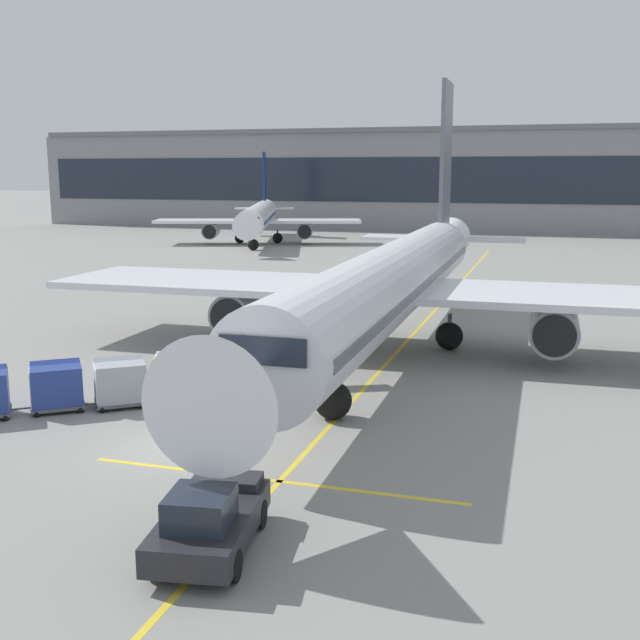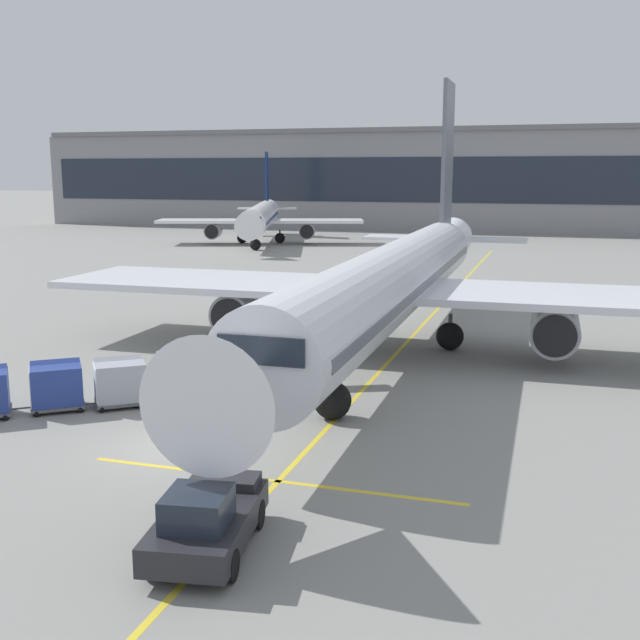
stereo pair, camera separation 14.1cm
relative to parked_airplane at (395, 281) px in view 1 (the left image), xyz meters
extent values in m
plane|color=gray|center=(-4.18, -16.51, -3.67)|extent=(600.00, 600.00, 0.00)
cylinder|color=silver|center=(0.01, -0.88, 0.08)|extent=(4.13, 36.96, 3.69)
cube|color=slate|center=(0.01, -0.88, 0.08)|extent=(4.15, 35.48, 0.44)
cone|color=silver|center=(0.25, -21.18, 0.08)|extent=(3.55, 3.73, 3.50)
cone|color=silver|center=(-0.25, 20.52, 0.36)|extent=(3.21, 5.94, 3.14)
cube|color=silver|center=(-9.50, -0.07, -0.47)|extent=(17.62, 7.59, 0.36)
cylinder|color=#93969E|center=(-7.97, -0.79, -1.80)|extent=(2.34, 4.83, 2.29)
cylinder|color=black|center=(-7.94, -3.24, -1.80)|extent=(1.95, 0.14, 1.94)
cube|color=silver|center=(9.50, 0.15, -0.47)|extent=(17.62, 7.59, 0.36)
cylinder|color=#93969E|center=(7.99, -0.60, -1.80)|extent=(2.34, 4.83, 2.29)
cylinder|color=black|center=(8.02, -3.05, -1.80)|extent=(1.95, 0.14, 1.94)
cube|color=slate|center=(-0.23, 19.05, 6.36)|extent=(0.33, 4.43, 11.07)
cube|color=silver|center=(-0.22, 18.75, 0.63)|extent=(11.96, 3.10, 0.20)
cube|color=#1E2633|center=(0.22, -18.60, 0.63)|extent=(2.60, 1.69, 0.81)
cylinder|color=#47474C|center=(0.14, -11.96, -2.36)|extent=(0.22, 0.22, 1.18)
sphere|color=black|center=(0.14, -11.96, -2.95)|extent=(1.45, 1.45, 1.45)
cylinder|color=#47474C|center=(-2.78, 0.93, -2.36)|extent=(0.22, 0.22, 1.18)
sphere|color=black|center=(-2.78, 0.93, -2.95)|extent=(1.45, 1.45, 1.45)
cylinder|color=#47474C|center=(2.75, 1.00, -2.36)|extent=(0.22, 0.22, 1.18)
sphere|color=black|center=(2.75, 1.00, -2.95)|extent=(1.45, 1.45, 1.45)
cube|color=silver|center=(-4.27, -8.80, -3.17)|extent=(3.65, 3.39, 0.44)
cube|color=black|center=(-5.22, -9.11, -2.60)|extent=(0.82, 0.81, 0.70)
cylinder|color=#333338|center=(-4.69, -8.68, -2.55)|extent=(0.08, 0.08, 0.80)
cube|color=silver|center=(-3.31, -8.02, -2.01)|extent=(4.37, 3.79, 2.04)
cube|color=black|center=(-3.31, -8.02, -1.92)|extent=(4.17, 3.60, 1.89)
cube|color=#333338|center=(-3.03, -8.36, -1.89)|extent=(3.79, 3.10, 2.08)
cube|color=#333338|center=(-3.59, -7.68, -1.89)|extent=(3.79, 3.10, 2.08)
cylinder|color=black|center=(-2.88, -8.61, -3.39)|extent=(0.56, 0.51, 0.56)
cylinder|color=black|center=(-3.81, -7.47, -3.39)|extent=(0.56, 0.51, 0.56)
cylinder|color=black|center=(-4.73, -10.12, -3.39)|extent=(0.56, 0.51, 0.56)
cylinder|color=black|center=(-5.66, -8.98, -3.39)|extent=(0.56, 0.51, 0.56)
cube|color=#515156|center=(-6.59, -11.06, -3.46)|extent=(2.56, 2.48, 0.12)
cylinder|color=#4C4C51|center=(-7.66, -11.87, -3.47)|extent=(0.60, 0.48, 0.07)
cube|color=silver|center=(-6.59, -11.06, -2.65)|extent=(2.42, 2.34, 1.50)
cube|color=silver|center=(-6.83, -10.73, -2.13)|extent=(1.97, 1.77, 0.74)
cube|color=silver|center=(-7.36, -11.64, -2.65)|extent=(0.89, 1.17, 1.38)
sphere|color=black|center=(-7.63, -11.00, -3.52)|extent=(0.30, 0.30, 0.30)
sphere|color=black|center=(-6.81, -12.09, -3.52)|extent=(0.30, 0.30, 0.30)
sphere|color=black|center=(-6.36, -10.04, -3.52)|extent=(0.30, 0.30, 0.30)
sphere|color=black|center=(-5.54, -11.12, -3.52)|extent=(0.30, 0.30, 0.30)
cube|color=#515156|center=(-8.38, -12.85, -3.46)|extent=(2.56, 2.48, 0.12)
cylinder|color=#4C4C51|center=(-9.46, -13.66, -3.47)|extent=(0.60, 0.48, 0.07)
cube|color=#9EA3AD|center=(-8.38, -12.85, -2.65)|extent=(2.42, 2.34, 1.50)
cube|color=#9EA3AD|center=(-8.63, -12.52, -2.13)|extent=(1.97, 1.77, 0.74)
cube|color=silver|center=(-9.15, -13.43, -2.65)|extent=(0.89, 1.17, 1.38)
sphere|color=black|center=(-9.43, -12.79, -3.52)|extent=(0.30, 0.30, 0.30)
sphere|color=black|center=(-8.61, -13.87, -3.52)|extent=(0.30, 0.30, 0.30)
sphere|color=black|center=(-8.15, -11.82, -3.52)|extent=(0.30, 0.30, 0.30)
sphere|color=black|center=(-7.33, -12.91, -3.52)|extent=(0.30, 0.30, 0.30)
cube|color=#515156|center=(-10.47, -14.06, -3.46)|extent=(2.56, 2.48, 0.12)
cylinder|color=#4C4C51|center=(-11.55, -14.87, -3.47)|extent=(0.60, 0.48, 0.07)
cube|color=navy|center=(-10.47, -14.06, -2.65)|extent=(2.42, 2.34, 1.50)
cube|color=navy|center=(-10.72, -13.73, -2.13)|extent=(1.97, 1.77, 0.74)
cube|color=silver|center=(-11.24, -14.64, -2.65)|extent=(0.89, 1.17, 1.38)
sphere|color=black|center=(-11.52, -14.00, -3.52)|extent=(0.30, 0.30, 0.30)
sphere|color=black|center=(-10.70, -15.08, -3.52)|extent=(0.30, 0.30, 0.30)
sphere|color=black|center=(-10.24, -13.03, -3.52)|extent=(0.30, 0.30, 0.30)
sphere|color=black|center=(-9.42, -14.12, -3.52)|extent=(0.30, 0.30, 0.30)
sphere|color=black|center=(-12.36, -14.71, -3.52)|extent=(0.30, 0.30, 0.30)
sphere|color=black|center=(-11.54, -15.79, -3.52)|extent=(0.30, 0.30, 0.30)
cube|color=#232328|center=(0.12, -22.77, -2.99)|extent=(2.74, 4.67, 0.70)
cube|color=#1E2633|center=(0.23, -23.53, -2.24)|extent=(1.69, 1.74, 0.80)
cube|color=#28282D|center=(-0.13, -21.14, -2.52)|extent=(1.91, 1.23, 0.24)
cylinder|color=black|center=(0.83, -21.28, -3.29)|extent=(0.39, 0.79, 0.76)
cylinder|color=black|center=(-1.00, -21.56, -3.29)|extent=(0.39, 0.79, 0.76)
cylinder|color=black|center=(1.24, -23.98, -3.29)|extent=(0.39, 0.79, 0.76)
cylinder|color=black|center=(-0.59, -24.26, -3.29)|extent=(0.39, 0.79, 0.76)
cylinder|color=#333847|center=(-7.29, -9.29, -3.24)|extent=(0.15, 0.15, 0.86)
cylinder|color=#333847|center=(-7.12, -9.35, -3.24)|extent=(0.15, 0.15, 0.86)
cube|color=yellow|center=(-7.21, -9.32, -2.52)|extent=(0.44, 0.36, 0.58)
cube|color=white|center=(-7.16, -9.20, -2.52)|extent=(0.32, 0.14, 0.08)
sphere|color=brown|center=(-7.21, -9.32, -2.11)|extent=(0.21, 0.21, 0.21)
sphere|color=yellow|center=(-7.21, -9.32, -2.04)|extent=(0.23, 0.23, 0.23)
cylinder|color=yellow|center=(-7.43, -9.23, -2.57)|extent=(0.09, 0.09, 0.56)
cylinder|color=yellow|center=(-6.99, -9.41, -2.57)|extent=(0.09, 0.09, 0.56)
cylinder|color=#333847|center=(-7.66, -11.39, -3.24)|extent=(0.15, 0.15, 0.86)
cylinder|color=#333847|center=(-7.49, -11.43, -3.24)|extent=(0.15, 0.15, 0.86)
cube|color=yellow|center=(-7.58, -11.41, -2.52)|extent=(0.42, 0.31, 0.58)
cube|color=white|center=(-7.55, -11.29, -2.52)|extent=(0.34, 0.08, 0.08)
sphere|color=tan|center=(-7.58, -11.41, -2.11)|extent=(0.21, 0.21, 0.21)
sphere|color=yellow|center=(-7.58, -11.41, -2.04)|extent=(0.23, 0.23, 0.23)
cylinder|color=yellow|center=(-7.81, -11.36, -2.57)|extent=(0.09, 0.09, 0.56)
cylinder|color=yellow|center=(-7.34, -11.45, -2.57)|extent=(0.09, 0.09, 0.56)
cylinder|color=black|center=(-6.33, -8.34, -3.24)|extent=(0.15, 0.15, 0.86)
cylinder|color=black|center=(-6.16, -8.28, -3.24)|extent=(0.15, 0.15, 0.86)
cube|color=orange|center=(-6.25, -8.31, -2.52)|extent=(0.44, 0.35, 0.58)
cube|color=white|center=(-6.29, -8.19, -2.52)|extent=(0.33, 0.12, 0.08)
sphere|color=tan|center=(-6.25, -8.31, -2.11)|extent=(0.21, 0.21, 0.21)
sphere|color=yellow|center=(-6.25, -8.31, -2.04)|extent=(0.23, 0.23, 0.23)
cylinder|color=orange|center=(-6.47, -8.39, -2.57)|extent=(0.09, 0.09, 0.56)
cylinder|color=orange|center=(-6.02, -8.23, -2.57)|extent=(0.09, 0.09, 0.56)
cylinder|color=#514C42|center=(-5.67, -11.50, -3.24)|extent=(0.15, 0.15, 0.86)
cylinder|color=#514C42|center=(-5.52, -11.39, -3.24)|extent=(0.15, 0.15, 0.86)
cube|color=orange|center=(-5.59, -11.44, -2.52)|extent=(0.45, 0.41, 0.58)
cube|color=white|center=(-5.66, -11.34, -2.52)|extent=(0.29, 0.20, 0.08)
sphere|color=beige|center=(-5.59, -11.44, -2.11)|extent=(0.21, 0.21, 0.21)
sphere|color=yellow|center=(-5.59, -11.44, -2.04)|extent=(0.23, 0.23, 0.23)
cylinder|color=orange|center=(-5.79, -11.58, -2.57)|extent=(0.09, 0.09, 0.56)
cylinder|color=orange|center=(-5.40, -11.31, -2.57)|extent=(0.09, 0.09, 0.56)
cube|color=black|center=(-6.35, 0.05, -3.65)|extent=(0.67, 0.67, 0.05)
cone|color=orange|center=(-6.35, 0.05, -3.27)|extent=(0.54, 0.54, 0.70)
cylinder|color=white|center=(-6.35, 0.05, -3.24)|extent=(0.29, 0.29, 0.08)
cube|color=black|center=(-5.97, -2.43, -3.65)|extent=(0.60, 0.60, 0.05)
cone|color=orange|center=(-5.97, -2.43, -3.31)|extent=(0.48, 0.48, 0.63)
cylinder|color=white|center=(-5.97, -2.43, -3.28)|extent=(0.26, 0.26, 0.08)
cube|color=yellow|center=(0.27, -0.88, -3.67)|extent=(0.20, 110.00, 0.01)
cube|color=yellow|center=(0.01, -18.22, -3.67)|extent=(12.00, 0.20, 0.01)
cube|color=gray|center=(-6.95, 87.59, 3.87)|extent=(142.67, 16.00, 15.09)
cube|color=#1E2633|center=(-6.95, 79.53, 4.25)|extent=(138.39, 0.10, 6.79)
cube|color=slate|center=(-6.95, 85.99, 11.76)|extent=(141.24, 13.60, 0.70)
cylinder|color=white|center=(-28.89, 53.99, -0.27)|extent=(10.99, 26.08, 3.27)
cube|color=navy|center=(-28.89, 53.99, -0.27)|extent=(10.70, 25.09, 0.39)
cone|color=white|center=(-24.47, 39.88, -0.27)|extent=(3.94, 4.05, 3.11)
cone|color=white|center=(-33.60, 69.04, -0.03)|extent=(4.22, 5.83, 2.78)
cube|color=white|center=(-35.67, 52.56, -0.76)|extent=(13.50, 8.76, 0.36)
cylinder|color=#93969E|center=(-34.66, 52.32, -1.96)|extent=(2.96, 3.87, 2.03)
cylinder|color=black|center=(-34.14, 50.64, -1.96)|extent=(1.68, 0.63, 1.72)
cube|color=white|center=(-22.50, 56.68, -0.76)|extent=(13.50, 8.76, 0.36)
cylinder|color=#93969E|center=(-23.19, 55.92, -1.96)|extent=(2.96, 3.87, 2.03)
cylinder|color=black|center=(-22.67, 54.24, -1.96)|extent=(1.68, 0.63, 1.72)
cube|color=navy|center=(-33.21, 67.79, 4.33)|extent=(1.21, 3.10, 7.89)
cube|color=white|center=(-33.13, 67.55, 0.22)|extent=(8.74, 4.55, 0.20)
cube|color=#1E2633|center=(-25.15, 42.07, 0.22)|extent=(2.62, 2.09, 0.72)
cylinder|color=#47474C|center=(-26.53, 46.46, -2.46)|extent=(0.22, 0.22, 1.09)
sphere|color=black|center=(-26.53, 46.46, -3.00)|extent=(1.34, 1.34, 1.34)
cylinder|color=#47474C|center=(-31.62, 54.52, -2.46)|extent=(0.22, 0.22, 1.09)
sphere|color=black|center=(-31.62, 54.52, -3.00)|extent=(1.34, 1.34, 1.34)
cylinder|color=#47474C|center=(-26.94, 55.98, -2.46)|extent=(0.22, 0.22, 1.09)
sphere|color=black|center=(-26.94, 55.98, -3.00)|extent=(1.34, 1.34, 1.34)
camera|label=1|loc=(7.91, -38.98, 5.54)|focal=43.57mm
camera|label=2|loc=(8.04, -38.93, 5.54)|focal=43.57mm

